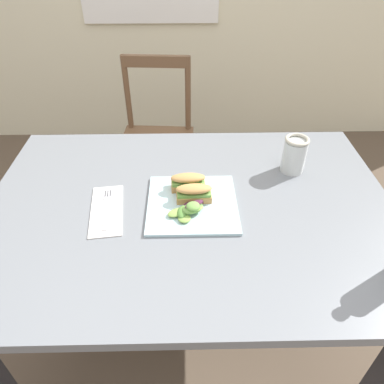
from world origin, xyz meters
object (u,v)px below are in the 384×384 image
object	(u,v)px
plate_lunch	(192,204)
sandwich_half_front	(194,193)
mason_jar_iced_tea	(294,156)
sandwich_half_back	(188,182)
dining_table	(190,232)
fork_on_napkin	(107,206)
chair_wooden_far	(157,140)

from	to	relation	value
plate_lunch	sandwich_half_front	bearing A→B (deg)	69.29
mason_jar_iced_tea	sandwich_half_back	bearing A→B (deg)	-163.28
plate_lunch	mason_jar_iced_tea	world-z (taller)	mason_jar_iced_tea
dining_table	plate_lunch	bearing A→B (deg)	-2.68
plate_lunch	sandwich_half_front	size ratio (longest dim) A/B	2.46
plate_lunch	sandwich_half_front	xyz separation A→B (m)	(0.01, 0.01, 0.03)
fork_on_napkin	dining_table	bearing A→B (deg)	1.10
dining_table	fork_on_napkin	bearing A→B (deg)	-178.90
chair_wooden_far	mason_jar_iced_tea	xyz separation A→B (m)	(0.54, -0.72, 0.35)
fork_on_napkin	mason_jar_iced_tea	xyz separation A→B (m)	(0.62, 0.19, 0.05)
dining_table	mason_jar_iced_tea	bearing A→B (deg)	26.55
sandwich_half_front	mason_jar_iced_tea	bearing A→B (deg)	25.58
chair_wooden_far	sandwich_half_back	size ratio (longest dim) A/B	7.67
plate_lunch	fork_on_napkin	world-z (taller)	plate_lunch
dining_table	chair_wooden_far	distance (m)	0.94
chair_wooden_far	sandwich_half_front	bearing A→B (deg)	-78.19
fork_on_napkin	mason_jar_iced_tea	bearing A→B (deg)	16.70
dining_table	plate_lunch	world-z (taller)	plate_lunch
chair_wooden_far	fork_on_napkin	distance (m)	0.96
sandwich_half_front	fork_on_napkin	xyz separation A→B (m)	(-0.27, -0.02, -0.03)
chair_wooden_far	sandwich_half_back	distance (m)	0.91
mason_jar_iced_tea	plate_lunch	bearing A→B (deg)	-152.91
fork_on_napkin	plate_lunch	bearing A→B (deg)	0.99
plate_lunch	fork_on_napkin	distance (m)	0.27
sandwich_half_back	fork_on_napkin	bearing A→B (deg)	-163.33
sandwich_half_front	dining_table	bearing A→B (deg)	-133.37
dining_table	sandwich_half_front	xyz separation A→B (m)	(0.01, 0.01, 0.16)
dining_table	chair_wooden_far	size ratio (longest dim) A/B	1.48
fork_on_napkin	chair_wooden_far	bearing A→B (deg)	84.67
sandwich_half_front	mason_jar_iced_tea	world-z (taller)	mason_jar_iced_tea
sandwich_half_back	mason_jar_iced_tea	bearing A→B (deg)	16.72
dining_table	sandwich_half_back	bearing A→B (deg)	93.26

